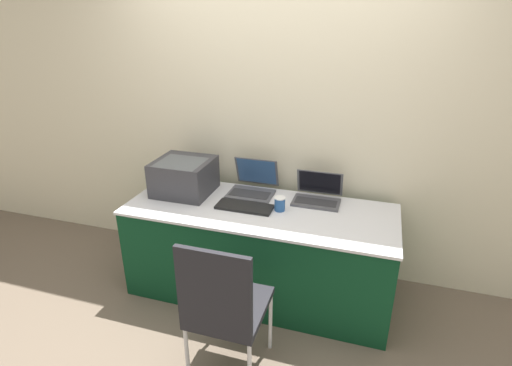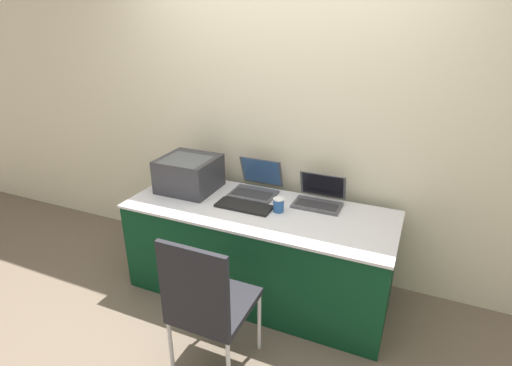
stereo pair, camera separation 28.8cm
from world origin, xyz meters
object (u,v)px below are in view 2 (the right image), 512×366
(coffee_cup, at_px, (279,205))
(chair, at_px, (207,301))
(external_keyboard, at_px, (244,206))
(laptop_left, at_px, (256,186))
(laptop_right, at_px, (319,198))
(printer, at_px, (189,173))

(coffee_cup, height_order, chair, chair)
(chair, bearing_deg, external_keyboard, 101.14)
(laptop_left, bearing_deg, laptop_right, -0.52)
(chair, bearing_deg, laptop_left, 99.71)
(external_keyboard, bearing_deg, chair, -78.86)
(printer, relative_size, external_keyboard, 1.04)
(external_keyboard, height_order, chair, chair)
(laptop_right, xyz_separation_m, external_keyboard, (-0.49, -0.28, -0.04))
(laptop_left, height_order, laptop_right, laptop_left)
(laptop_left, relative_size, laptop_right, 1.00)
(laptop_right, bearing_deg, coffee_cup, -134.15)
(external_keyboard, xyz_separation_m, chair, (0.16, -0.83, -0.18))
(laptop_left, distance_m, external_keyboard, 0.29)
(printer, height_order, laptop_left, printer)
(laptop_right, xyz_separation_m, chair, (-0.32, -1.11, -0.22))
(printer, relative_size, laptop_left, 1.23)
(coffee_cup, bearing_deg, external_keyboard, -170.55)
(chair, bearing_deg, laptop_right, 73.83)
(printer, bearing_deg, laptop_left, 16.97)
(external_keyboard, relative_size, chair, 0.43)
(laptop_right, distance_m, chair, 1.18)
(laptop_left, bearing_deg, external_keyboard, -84.50)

